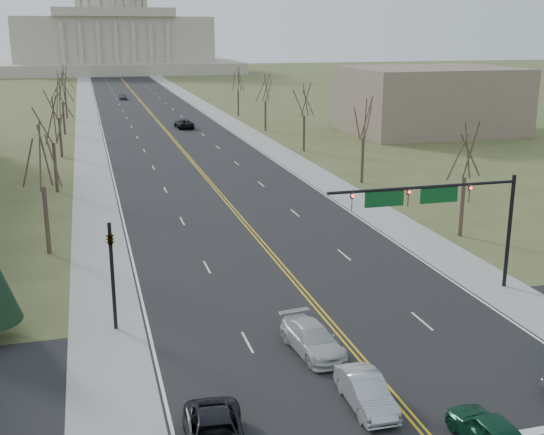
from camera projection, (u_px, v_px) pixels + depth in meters
ground at (426, 434)px, 27.33m from camera, size 600.00×600.00×0.00m
road at (152, 115)px, 129.58m from camera, size 20.00×380.00×0.01m
cross_road at (367, 366)px, 32.91m from camera, size 120.00×14.00×0.01m
sidewalk_left at (87, 117)px, 126.52m from camera, size 4.00×380.00×0.03m
sidewalk_right at (214, 112)px, 132.63m from camera, size 4.00×380.00×0.03m
center_line at (152, 114)px, 129.57m from camera, size 0.42×380.00×0.01m
edge_line_left at (99, 116)px, 127.08m from camera, size 0.15×380.00×0.01m
edge_line_right at (203, 113)px, 132.07m from camera, size 0.15×380.00×0.01m
capitol at (113, 33)px, 255.83m from camera, size 90.00×60.00×50.00m
signal_mast at (438, 203)px, 40.24m from camera, size 12.12×0.44×7.20m
signal_left at (112, 264)px, 35.96m from camera, size 0.32×0.36×6.00m
tree_r_0 at (466, 154)px, 51.84m from camera, size 3.74×3.74×8.50m
tree_l_0 at (41, 159)px, 47.56m from camera, size 3.96×3.96×9.00m
tree_r_1 at (364, 121)px, 70.43m from camera, size 3.74×3.74×8.50m
tree_l_1 at (52, 122)px, 66.15m from camera, size 3.96×3.96×9.00m
tree_r_2 at (304, 102)px, 89.02m from camera, size 3.74×3.74×8.50m
tree_l_2 at (58, 102)px, 84.74m from camera, size 3.96×3.96×9.00m
tree_r_3 at (265, 89)px, 107.61m from camera, size 3.74×3.74×8.50m
tree_l_3 at (61, 89)px, 103.33m from camera, size 3.96×3.96×9.00m
tree_r_4 at (238, 80)px, 126.19m from camera, size 3.74×3.74×8.50m
tree_l_4 at (64, 80)px, 121.92m from camera, size 3.96×3.96×9.00m
bldg_right_mass at (429, 100)px, 106.82m from camera, size 25.00×20.00×10.00m
car_nb_inner_lead at (490, 432)px, 26.21m from camera, size 1.84×4.34×1.46m
car_sb_inner_lead at (366, 392)px, 29.15m from camera, size 1.56×4.29×1.40m
car_sb_inner_second at (313, 339)px, 34.12m from camera, size 2.54×5.07×1.41m
car_far_nb at (184, 123)px, 111.59m from camera, size 2.86×5.59×1.51m
car_far_sb at (123, 96)px, 157.10m from camera, size 1.86×4.26×1.43m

